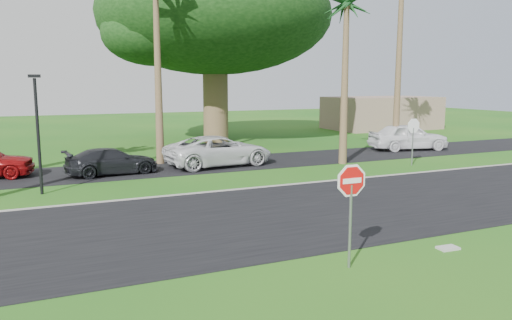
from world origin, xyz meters
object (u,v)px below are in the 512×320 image
object	(u,v)px
stop_sign_far	(413,132)
car_minivan	(219,151)
car_dark	(112,162)
stop_sign_near	(351,194)
car_pickup	(408,137)

from	to	relation	value
stop_sign_far	car_minivan	distance (m)	10.22
car_dark	car_minivan	distance (m)	5.51
stop_sign_far	car_dark	world-z (taller)	stop_sign_far
stop_sign_near	car_dark	distance (m)	15.12
stop_sign_near	stop_sign_far	distance (m)	15.91
car_pickup	stop_sign_far	bearing A→B (deg)	153.45
stop_sign_near	stop_sign_far	bearing A→B (deg)	43.73
car_minivan	car_pickup	world-z (taller)	car_pickup
stop_sign_far	car_minivan	bearing A→B (deg)	-23.04
car_minivan	car_pickup	size ratio (longest dim) A/B	1.12
stop_sign_far	car_minivan	world-z (taller)	stop_sign_far
car_minivan	car_dark	bearing A→B (deg)	86.42
stop_sign_far	car_pickup	size ratio (longest dim) A/B	0.52
car_dark	car_pickup	world-z (taller)	car_pickup
car_minivan	car_pickup	distance (m)	13.34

